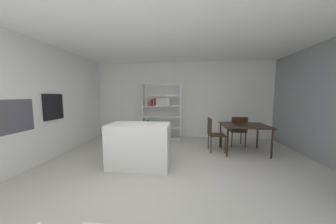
# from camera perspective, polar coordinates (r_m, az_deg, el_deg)

# --- Properties ---
(ground_plane) EXTENTS (9.53, 9.53, 0.00)m
(ground_plane) POSITION_cam_1_polar(r_m,az_deg,el_deg) (3.24, -2.03, -21.81)
(ground_plane) COLOR beige
(ceiling_slab) EXTENTS (6.93, 6.20, 0.06)m
(ceiling_slab) POSITION_cam_1_polar(r_m,az_deg,el_deg) (3.12, -2.23, 28.71)
(ceiling_slab) COLOR white
(ceiling_slab) RESTS_ON ground_plane
(back_partition) EXTENTS (6.93, 0.06, 2.68)m
(back_partition) POSITION_cam_1_polar(r_m,az_deg,el_deg) (5.92, 2.19, 4.24)
(back_partition) COLOR white
(back_partition) RESTS_ON ground_plane
(tall_cabinet_run_left) EXTENTS (0.66, 5.59, 2.68)m
(tall_cabinet_run_left) POSITION_cam_1_polar(r_m,az_deg,el_deg) (4.50, -44.67, 2.11)
(tall_cabinet_run_left) COLOR white
(tall_cabinet_run_left) RESTS_ON ground_plane
(cabinet_niche_splashback) EXTENTS (0.01, 1.10, 0.63)m
(cabinet_niche_splashback) POSITION_cam_1_polar(r_m,az_deg,el_deg) (4.02, -45.54, -1.42)
(cabinet_niche_splashback) COLOR #4C4C56
(cabinet_niche_splashback) RESTS_ON ground_plane
(built_in_oven) EXTENTS (0.06, 0.56, 0.61)m
(built_in_oven) POSITION_cam_1_polar(r_m,az_deg,el_deg) (4.73, -35.40, 1.53)
(built_in_oven) COLOR black
(built_in_oven) RESTS_ON ground_plane
(kitchen_island) EXTENTS (1.26, 0.68, 0.91)m
(kitchen_island) POSITION_cam_1_polar(r_m,az_deg,el_deg) (3.53, -10.05, -11.48)
(kitchen_island) COLOR white
(kitchen_island) RESTS_ON ground_plane
(open_bookshelf) EXTENTS (1.31, 0.31, 1.91)m
(open_bookshelf) POSITION_cam_1_polar(r_m,az_deg,el_deg) (5.59, -2.79, 0.46)
(open_bookshelf) COLOR white
(open_bookshelf) RESTS_ON ground_plane
(dining_table) EXTENTS (1.15, 0.91, 0.74)m
(dining_table) POSITION_cam_1_polar(r_m,az_deg,el_deg) (4.71, 25.23, -4.92)
(dining_table) COLOR black
(dining_table) RESTS_ON ground_plane
(dining_chair_island_side) EXTENTS (0.45, 0.44, 0.90)m
(dining_chair_island_side) POSITION_cam_1_polar(r_m,az_deg,el_deg) (4.54, 15.64, -6.71)
(dining_chair_island_side) COLOR black
(dining_chair_island_side) RESTS_ON ground_plane
(dining_chair_far) EXTENTS (0.45, 0.44, 0.89)m
(dining_chair_far) POSITION_cam_1_polar(r_m,az_deg,el_deg) (5.18, 23.46, -5.44)
(dining_chair_far) COLOR black
(dining_chair_far) RESTS_ON ground_plane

